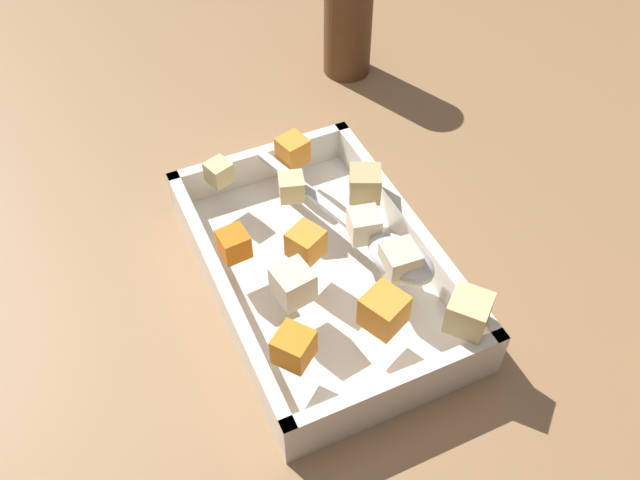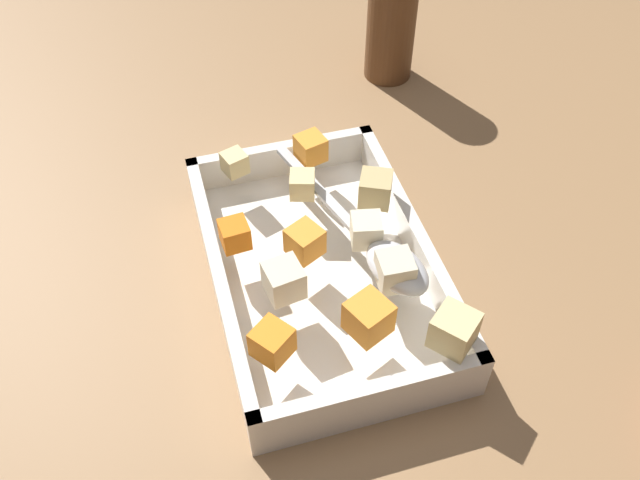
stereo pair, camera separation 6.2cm
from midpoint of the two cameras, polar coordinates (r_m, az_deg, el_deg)
ground_plane at (r=0.67m, az=-1.11°, el=-4.30°), size 4.00×4.00×0.00m
baking_dish at (r=0.66m, az=-2.71°, el=-2.87°), size 0.32×0.20×0.05m
carrot_chunk_near_right at (r=0.57m, az=2.48°, el=-6.00°), size 0.04×0.04×0.03m
carrot_chunk_front_center at (r=0.55m, az=-5.49°, el=-9.09°), size 0.04×0.04×0.03m
carrot_chunk_near_spoon at (r=0.63m, az=-10.05°, el=-0.48°), size 0.03×0.03×0.03m
carrot_chunk_mid_right at (r=0.71m, az=-4.83°, el=7.39°), size 0.03×0.03×0.03m
carrot_chunk_under_handle at (r=0.62m, az=-4.09°, el=-0.43°), size 0.04×0.04×0.03m
potato_chunk_corner_se at (r=0.63m, az=0.88°, el=1.08°), size 0.03×0.03×0.03m
potato_chunk_heap_side at (r=0.67m, az=1.11°, el=4.59°), size 0.04×0.04×0.03m
potato_chunk_far_left at (r=0.70m, az=-11.00°, el=5.45°), size 0.03×0.03×0.02m
potato_chunk_mid_left at (r=0.57m, az=9.27°, el=-6.17°), size 0.05×0.05×0.03m
potato_chunk_far_right at (r=0.67m, az=-5.06°, el=4.30°), size 0.03×0.03×0.02m
parsnip_chunk_corner_ne at (r=0.59m, az=-5.32°, el=-3.86°), size 0.04×0.04×0.03m
parsnip_chunk_heap_top at (r=0.60m, az=3.75°, el=-1.98°), size 0.03×0.03×0.03m
serving_spoon at (r=0.62m, az=2.98°, el=-1.05°), size 0.23×0.10×0.02m
pepper_mill at (r=0.90m, az=0.29°, el=18.47°), size 0.06×0.06×0.19m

